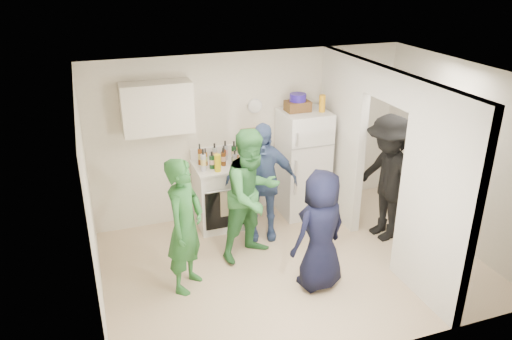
{
  "coord_description": "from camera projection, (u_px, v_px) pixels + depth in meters",
  "views": [
    {
      "loc": [
        -2.29,
        -5.05,
        3.73
      ],
      "look_at": [
        -0.38,
        0.4,
        1.25
      ],
      "focal_mm": 35.0,
      "sensor_mm": 36.0,
      "label": 1
    }
  ],
  "objects": [
    {
      "name": "floor",
      "position": [
        293.0,
        265.0,
        6.55
      ],
      "size": [
        4.8,
        4.8,
        0.0
      ],
      "primitive_type": "plane",
      "color": "#C6B28C",
      "rests_on": "ground"
    },
    {
      "name": "wall_back",
      "position": [
        251.0,
        135.0,
        7.53
      ],
      "size": [
        4.8,
        0.0,
        4.8
      ],
      "primitive_type": "plane",
      "rotation": [
        1.57,
        0.0,
        0.0
      ],
      "color": "silver",
      "rests_on": "floor"
    },
    {
      "name": "wall_front",
      "position": [
        370.0,
        250.0,
        4.58
      ],
      "size": [
        4.8,
        0.0,
        4.8
      ],
      "primitive_type": "plane",
      "rotation": [
        -1.57,
        0.0,
        0.0
      ],
      "color": "silver",
      "rests_on": "floor"
    },
    {
      "name": "wall_left",
      "position": [
        90.0,
        209.0,
        5.33
      ],
      "size": [
        0.0,
        3.4,
        3.4
      ],
      "primitive_type": "plane",
      "rotation": [
        1.57,
        0.0,
        1.57
      ],
      "color": "silver",
      "rests_on": "floor"
    },
    {
      "name": "wall_right",
      "position": [
        458.0,
        154.0,
        6.79
      ],
      "size": [
        0.0,
        3.4,
        3.4
      ],
      "primitive_type": "plane",
      "rotation": [
        1.57,
        0.0,
        -1.57
      ],
      "color": "silver",
      "rests_on": "floor"
    },
    {
      "name": "ceiling",
      "position": [
        300.0,
        76.0,
        5.57
      ],
      "size": [
        4.8,
        4.8,
        0.0
      ],
      "primitive_type": "plane",
      "rotation": [
        3.14,
        0.0,
        0.0
      ],
      "color": "white",
      "rests_on": "wall_back"
    },
    {
      "name": "partition_pier_back",
      "position": [
        341.0,
        138.0,
        7.38
      ],
      "size": [
        0.12,
        1.2,
        2.5
      ],
      "primitive_type": "cube",
      "color": "silver",
      "rests_on": "floor"
    },
    {
      "name": "partition_pier_front",
      "position": [
        437.0,
        202.0,
        5.47
      ],
      "size": [
        0.12,
        1.2,
        2.5
      ],
      "primitive_type": "cube",
      "color": "silver",
      "rests_on": "floor"
    },
    {
      "name": "partition_header",
      "position": [
        390.0,
        85.0,
        6.01
      ],
      "size": [
        0.12,
        1.0,
        0.4
      ],
      "primitive_type": "cube",
      "color": "silver",
      "rests_on": "partition_pier_back"
    },
    {
      "name": "stove",
      "position": [
        223.0,
        195.0,
        7.38
      ],
      "size": [
        0.81,
        0.68,
        0.97
      ],
      "primitive_type": "cube",
      "color": "white",
      "rests_on": "floor"
    },
    {
      "name": "upper_cabinet",
      "position": [
        157.0,
        108.0,
        6.71
      ],
      "size": [
        0.95,
        0.34,
        0.7
      ],
      "primitive_type": "cube",
      "color": "silver",
      "rests_on": "wall_back"
    },
    {
      "name": "fridge",
      "position": [
        303.0,
        163.0,
        7.61
      ],
      "size": [
        0.68,
        0.66,
        1.65
      ],
      "primitive_type": "cube",
      "color": "white",
      "rests_on": "floor"
    },
    {
      "name": "wicker_basket",
      "position": [
        298.0,
        106.0,
        7.26
      ],
      "size": [
        0.35,
        0.25,
        0.15
      ],
      "primitive_type": "cube",
      "color": "brown",
      "rests_on": "fridge"
    },
    {
      "name": "blue_bowl",
      "position": [
        298.0,
        97.0,
        7.21
      ],
      "size": [
        0.24,
        0.24,
        0.11
      ],
      "primitive_type": "cylinder",
      "color": "#251590",
      "rests_on": "wicker_basket"
    },
    {
      "name": "yellow_cup_stack_top",
      "position": [
        322.0,
        103.0,
        7.21
      ],
      "size": [
        0.09,
        0.09,
        0.25
      ],
      "primitive_type": "cylinder",
      "color": "orange",
      "rests_on": "fridge"
    },
    {
      "name": "wall_clock",
      "position": [
        255.0,
        106.0,
        7.35
      ],
      "size": [
        0.22,
        0.02,
        0.22
      ],
      "primitive_type": "cylinder",
      "rotation": [
        1.57,
        0.0,
        0.0
      ],
      "color": "white",
      "rests_on": "wall_back"
    },
    {
      "name": "spice_shelf",
      "position": [
        252.0,
        129.0,
        7.45
      ],
      "size": [
        0.35,
        0.08,
        0.03
      ],
      "primitive_type": "cube",
      "color": "olive",
      "rests_on": "wall_back"
    },
    {
      "name": "nook_window",
      "position": [
        452.0,
        122.0,
        6.8
      ],
      "size": [
        0.03,
        0.7,
        0.8
      ],
      "primitive_type": "cube",
      "color": "black",
      "rests_on": "wall_right"
    },
    {
      "name": "nook_window_frame",
      "position": [
        451.0,
        122.0,
        6.79
      ],
      "size": [
        0.04,
        0.76,
        0.86
      ],
      "primitive_type": "cube",
      "color": "white",
      "rests_on": "wall_right"
    },
    {
      "name": "nook_valance",
      "position": [
        453.0,
        97.0,
        6.65
      ],
      "size": [
        0.04,
        0.82,
        0.18
      ],
      "primitive_type": "cube",
      "color": "white",
      "rests_on": "wall_right"
    },
    {
      "name": "yellow_cup_stack_stove",
      "position": [
        218.0,
        163.0,
        6.91
      ],
      "size": [
        0.09,
        0.09,
        0.25
      ],
      "primitive_type": "cylinder",
      "color": "yellow",
      "rests_on": "stove"
    },
    {
      "name": "red_cup",
      "position": [
        241.0,
        164.0,
        7.06
      ],
      "size": [
        0.09,
        0.09,
        0.12
      ],
      "primitive_type": "cylinder",
      "color": "red",
      "rests_on": "stove"
    },
    {
      "name": "person_green_left",
      "position": [
        185.0,
        226.0,
        5.82
      ],
      "size": [
        0.7,
        0.73,
        1.68
      ],
      "primitive_type": "imported",
      "rotation": [
        0.0,
        0.0,
        0.9
      ],
      "color": "#2A6A35",
      "rests_on": "floor"
    },
    {
      "name": "person_green_center",
      "position": [
        252.0,
        195.0,
        6.45
      ],
      "size": [
        1.05,
        0.94,
        1.78
      ],
      "primitive_type": "imported",
      "rotation": [
        0.0,
        0.0,
        0.36
      ],
      "color": "#3A8447",
      "rests_on": "floor"
    },
    {
      "name": "person_denim",
      "position": [
        261.0,
        182.0,
        6.91
      ],
      "size": [
        1.08,
        0.69,
        1.71
      ],
      "primitive_type": "imported",
      "rotation": [
        0.0,
        0.0,
        -0.29
      ],
      "color": "#3B4881",
      "rests_on": "floor"
    },
    {
      "name": "person_navy",
      "position": [
        321.0,
        231.0,
        5.87
      ],
      "size": [
        0.84,
        0.67,
        1.51
      ],
      "primitive_type": "imported",
      "rotation": [
        0.0,
        0.0,
        -2.86
      ],
      "color": "black",
      "rests_on": "floor"
    },
    {
      "name": "person_nook",
      "position": [
        387.0,
        178.0,
        6.89
      ],
      "size": [
        0.77,
        1.22,
        1.81
      ],
      "primitive_type": "imported",
      "rotation": [
        0.0,
        0.0,
        -1.49
      ],
      "color": "black",
      "rests_on": "floor"
    },
    {
      "name": "bottle_a",
      "position": [
        200.0,
        154.0,
        7.12
      ],
      "size": [
        0.06,
        0.06,
        0.32
      ],
      "primitive_type": "cylinder",
      "color": "brown",
      "rests_on": "stove"
    },
    {
      "name": "bottle_b",
      "position": [
        212.0,
        160.0,
        7.0
      ],
      "size": [
        0.08,
        0.08,
        0.25
      ],
      "primitive_type": "cylinder",
      "color": "#174620",
      "rests_on": "stove"
    },
    {
      "name": "bottle_c",
      "position": [
        215.0,
        152.0,
        7.24
      ],
      "size": [
        0.07,
        0.07,
        0.28
      ],
      "primitive_type": "cylinder",
      "color": "#9EA7AB",
      "rests_on": "stove"
    },
    {
      "name": "bottle_d",
      "position": [
        223.0,
        157.0,
        7.1
      ],
      "size": [
        0.07,
        0.07,
        0.27
      ],
      "primitive_type": "cylinder",
      "color": "#5E2F10",
      "rests_on": "stove"
    },
    {
      "name": "bottle_e",
      "position": [
        225.0,
        150.0,
        7.3
      ],
      "size": [
        0.07,
        0.07,
        0.29
      ],
      "primitive_type": "cylinder",
      "color": "#A5ACB7",
      "rests_on": "stove"
    },
    {
      "name": "bottle_f",
      "position": [
        234.0,
        152.0,
        7.21
      ],
      "size": [
        0.07,
        0.07,
        0.32
      ],
      "primitive_type": "cylinder",
      "color": "#13361A",
      "rests_on": "stove"
    },
    {
      "name": "bottle_g",
      "position": [
        237.0,
        151.0,
        7.34
      ],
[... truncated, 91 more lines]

